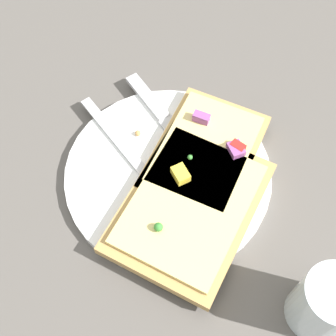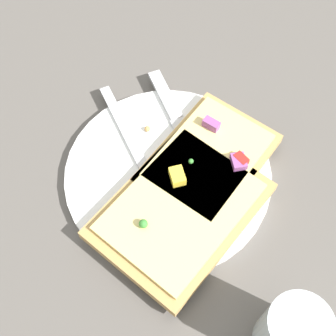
# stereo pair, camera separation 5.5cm
# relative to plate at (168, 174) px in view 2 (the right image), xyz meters

# --- Properties ---
(ground_plane) EXTENTS (4.00, 4.00, 0.00)m
(ground_plane) POSITION_rel_plate_xyz_m (0.00, 0.00, -0.01)
(ground_plane) COLOR #56514C
(plate) EXTENTS (0.25, 0.25, 0.01)m
(plate) POSITION_rel_plate_xyz_m (0.00, 0.00, 0.00)
(plate) COLOR white
(plate) RESTS_ON ground
(fork) EXTENTS (0.16, 0.19, 0.01)m
(fork) POSITION_rel_plate_xyz_m (-0.00, 0.03, 0.01)
(fork) COLOR silver
(fork) RESTS_ON plate
(knife) EXTENTS (0.16, 0.17, 0.01)m
(knife) POSITION_rel_plate_xyz_m (0.07, 0.01, 0.01)
(knife) COLOR silver
(knife) RESTS_ON plate
(pizza_slice_main) EXTENTS (0.22, 0.18, 0.03)m
(pizza_slice_main) POSITION_rel_plate_xyz_m (-0.04, -0.03, 0.02)
(pizza_slice_main) COLOR tan
(pizza_slice_main) RESTS_ON plate
(pizza_slice_corner) EXTENTS (0.18, 0.14, 0.03)m
(pizza_slice_corner) POSITION_rel_plate_xyz_m (0.03, -0.04, 0.02)
(pizza_slice_corner) COLOR tan
(pizza_slice_corner) RESTS_ON plate
(crumb_scatter) EXTENTS (0.05, 0.06, 0.01)m
(crumb_scatter) POSITION_rel_plate_xyz_m (0.02, 0.02, 0.01)
(crumb_scatter) COLOR #A49547
(crumb_scatter) RESTS_ON plate
(drinking_glass) EXTENTS (0.06, 0.06, 0.09)m
(drinking_glass) POSITION_rel_plate_xyz_m (-0.12, -0.19, 0.04)
(drinking_glass) COLOR silver
(drinking_glass) RESTS_ON ground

